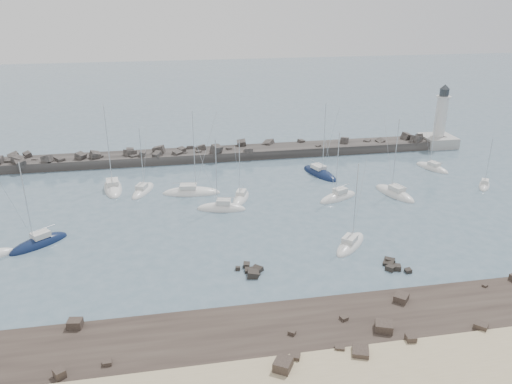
# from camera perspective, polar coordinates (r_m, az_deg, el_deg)

# --- Properties ---
(ground) EXTENTS (400.00, 400.00, 0.00)m
(ground) POSITION_cam_1_polar(r_m,az_deg,el_deg) (71.61, 1.47, -5.27)
(ground) COLOR #4B6475
(ground) RESTS_ON ground
(rock_shelf) EXTENTS (140.00, 12.00, 1.80)m
(rock_shelf) POSITION_cam_1_polar(r_m,az_deg,el_deg) (53.55, 6.26, -15.93)
(rock_shelf) COLOR #2C221E
(rock_shelf) RESTS_ON ground
(rock_cluster_near) EXTENTS (3.65, 3.73, 1.42)m
(rock_cluster_near) POSITION_cam_1_polar(r_m,az_deg,el_deg) (63.23, -0.45, -9.11)
(rock_cluster_near) COLOR black
(rock_cluster_near) RESTS_ON ground
(rock_cluster_far) EXTENTS (3.13, 3.91, 1.47)m
(rock_cluster_far) POSITION_cam_1_polar(r_m,az_deg,el_deg) (66.92, 15.33, -8.17)
(rock_cluster_far) COLOR black
(rock_cluster_far) RESTS_ON ground
(breakwater) EXTENTS (115.00, 8.03, 5.12)m
(breakwater) POSITION_cam_1_polar(r_m,az_deg,el_deg) (105.48, -7.24, 3.90)
(breakwater) COLOR #2E2B29
(breakwater) RESTS_ON ground
(lighthouse) EXTENTS (7.00, 7.00, 14.60)m
(lighthouse) POSITION_cam_1_polar(r_m,az_deg,el_deg) (120.64, 20.15, 6.40)
(lighthouse) COLOR #9A9A95
(lighthouse) RESTS_ON ground
(sailboat_1) EXTENTS (4.44, 10.39, 15.86)m
(sailboat_1) POSITION_cam_1_polar(r_m,az_deg,el_deg) (92.54, -16.03, 0.45)
(sailboat_1) COLOR silver
(sailboat_1) RESTS_ON ground
(sailboat_2) EXTENTS (8.12, 7.28, 13.43)m
(sailboat_2) POSITION_cam_1_polar(r_m,az_deg,el_deg) (75.96, -23.54, -5.44)
(sailboat_2) COLOR #0E1B3C
(sailboat_2) RESTS_ON ground
(sailboat_3) EXTENTS (5.11, 8.09, 12.31)m
(sailboat_3) POSITION_cam_1_polar(r_m,az_deg,el_deg) (89.78, -12.79, 0.09)
(sailboat_3) COLOR silver
(sailboat_3) RESTS_ON ground
(sailboat_4) EXTENTS (10.33, 4.34, 15.67)m
(sailboat_4) POSITION_cam_1_polar(r_m,az_deg,el_deg) (87.57, -7.41, -0.09)
(sailboat_4) COLOR silver
(sailboat_4) RESTS_ON ground
(sailboat_5) EXTENTS (8.26, 4.13, 12.77)m
(sailboat_5) POSITION_cam_1_polar(r_m,az_deg,el_deg) (80.72, -3.97, -1.91)
(sailboat_5) COLOR silver
(sailboat_5) RESTS_ON ground
(sailboat_6) EXTENTS (4.84, 7.45, 11.45)m
(sailboat_6) POSITION_cam_1_polar(r_m,az_deg,el_deg) (84.44, -1.75, -0.76)
(sailboat_6) COLOR silver
(sailboat_6) RESTS_ON ground
(sailboat_7) EXTENTS (7.23, 7.66, 12.77)m
(sailboat_7) POSITION_cam_1_polar(r_m,az_deg,el_deg) (70.70, 10.73, -5.95)
(sailboat_7) COLOR silver
(sailboat_7) RESTS_ON ground
(sailboat_8) EXTENTS (6.09, 10.13, 15.27)m
(sailboat_8) POSITION_cam_1_polar(r_m,az_deg,el_deg) (96.69, 7.29, 2.08)
(sailboat_8) COLOR #0E1B3C
(sailboat_8) RESTS_ON ground
(sailboat_9) EXTENTS (8.14, 5.43, 12.67)m
(sailboat_9) POSITION_cam_1_polar(r_m,az_deg,el_deg) (85.87, 9.36, -0.65)
(sailboat_9) COLOR silver
(sailboat_9) RESTS_ON ground
(sailboat_10) EXTENTS (5.63, 9.42, 14.26)m
(sailboat_10) POSITION_cam_1_polar(r_m,az_deg,el_deg) (89.63, 15.55, -0.21)
(sailboat_10) COLOR silver
(sailboat_10) RESTS_ON ground
(sailboat_12) EXTENTS (5.02, 5.86, 9.61)m
(sailboat_12) POSITION_cam_1_polar(r_m,az_deg,el_deg) (99.05, 24.63, 0.67)
(sailboat_12) COLOR silver
(sailboat_12) RESTS_ON ground
(sailboat_13) EXTENTS (5.14, 7.99, 12.15)m
(sailboat_13) POSITION_cam_1_polar(r_m,az_deg,el_deg) (105.01, 19.47, 2.58)
(sailboat_13) COLOR silver
(sailboat_13) RESTS_ON ground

